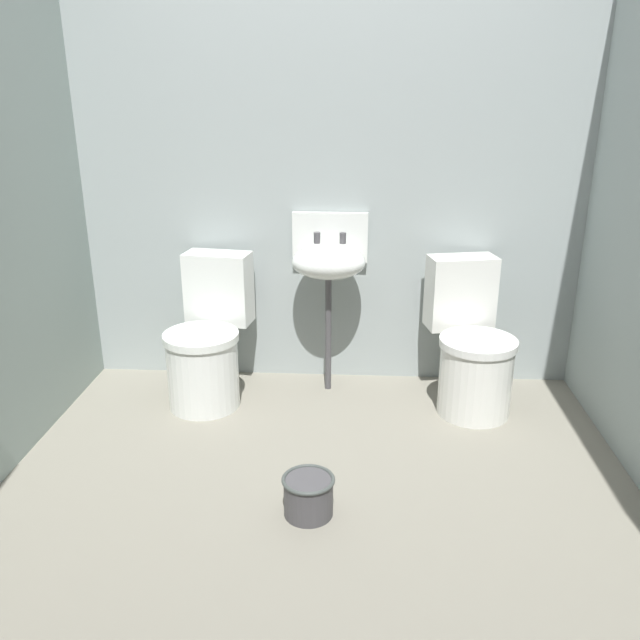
{
  "coord_description": "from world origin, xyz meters",
  "views": [
    {
      "loc": [
        0.16,
        -2.31,
        1.65
      ],
      "look_at": [
        0.0,
        0.32,
        0.7
      ],
      "focal_mm": 36.7,
      "sensor_mm": 36.0,
      "label": 1
    }
  ],
  "objects_px": {
    "toilet_left": "(208,344)",
    "bucket": "(308,495)",
    "toilet_right": "(471,350)",
    "sink": "(330,260)"
  },
  "relations": [
    {
      "from": "toilet_left",
      "to": "bucket",
      "type": "height_order",
      "value": "toilet_left"
    },
    {
      "from": "toilet_left",
      "to": "toilet_right",
      "type": "bearing_deg",
      "value": -171.55
    },
    {
      "from": "toilet_left",
      "to": "bucket",
      "type": "relative_size",
      "value": 3.6
    },
    {
      "from": "sink",
      "to": "bucket",
      "type": "height_order",
      "value": "sink"
    },
    {
      "from": "toilet_left",
      "to": "bucket",
      "type": "bearing_deg",
      "value": 129.98
    },
    {
      "from": "toilet_left",
      "to": "bucket",
      "type": "distance_m",
      "value": 1.22
    },
    {
      "from": "toilet_right",
      "to": "sink",
      "type": "xyz_separation_m",
      "value": [
        -0.76,
        0.19,
        0.43
      ]
    },
    {
      "from": "toilet_left",
      "to": "toilet_right",
      "type": "xyz_separation_m",
      "value": [
        1.42,
        0.0,
        0.0
      ]
    },
    {
      "from": "toilet_left",
      "to": "sink",
      "type": "xyz_separation_m",
      "value": [
        0.65,
        0.19,
        0.43
      ]
    },
    {
      "from": "bucket",
      "to": "toilet_left",
      "type": "bearing_deg",
      "value": 121.54
    }
  ]
}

